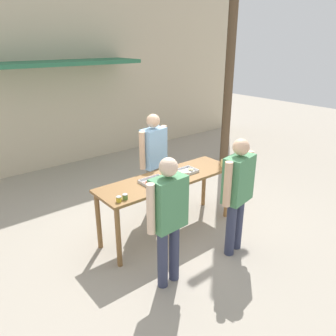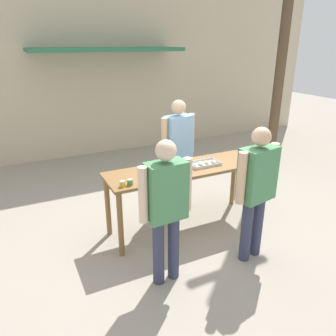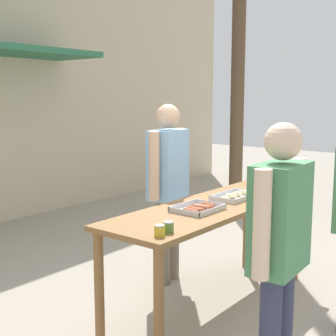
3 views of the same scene
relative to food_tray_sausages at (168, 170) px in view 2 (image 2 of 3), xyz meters
name	(u,v)px [view 2 (image 2 of 3)]	position (x,y,z in m)	size (l,w,h in m)	color
ground_plane	(184,226)	(0.28, 0.02, -0.94)	(24.00, 24.00, 0.00)	#A39989
building_facade_back	(101,56)	(0.28, 4.00, 1.32)	(12.00, 1.11, 4.50)	beige
serving_table	(185,176)	(0.28, 0.02, -0.14)	(2.24, 0.68, 0.92)	brown
food_tray_sausages	(168,170)	(0.00, 0.00, 0.00)	(0.37, 0.30, 0.04)	silver
food_tray_buns	(204,164)	(0.57, 0.00, 0.00)	(0.44, 0.26, 0.05)	silver
condiment_jar_mustard	(122,184)	(-0.71, -0.20, 0.02)	(0.07, 0.07, 0.07)	gold
condiment_jar_ketchup	(130,182)	(-0.61, -0.19, 0.02)	(0.07, 0.07, 0.07)	#567A38
beer_cup	(252,158)	(1.26, -0.19, 0.05)	(0.08, 0.08, 0.12)	#DBC67A
person_server_behind_table	(178,144)	(0.53, 0.72, 0.09)	(0.62, 0.31, 1.74)	#756B5B
person_customer_holding_hotdog	(166,202)	(-0.47, -0.91, 0.05)	(0.62, 0.26, 1.66)	#333851
person_customer_with_cup	(256,184)	(0.67, -0.98, 0.05)	(0.65, 0.33, 1.68)	#333851
utility_pole	(288,2)	(3.39, 1.64, 2.33)	(1.10, 0.21, 6.35)	brown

